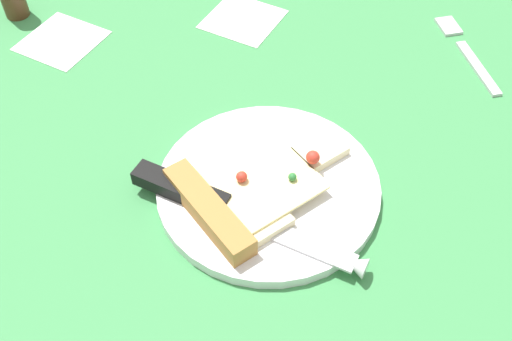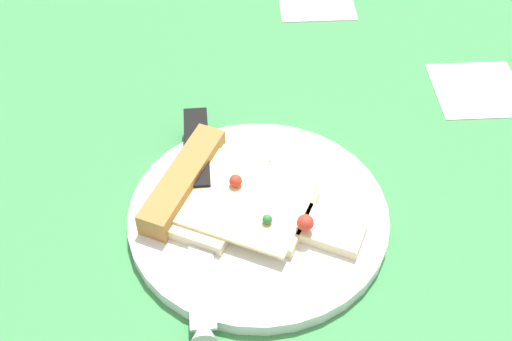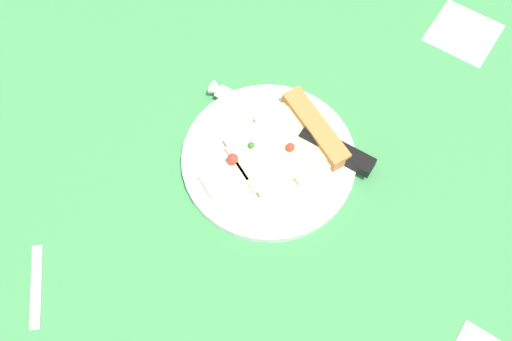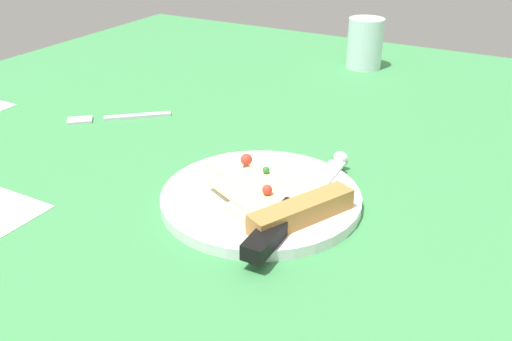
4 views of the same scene
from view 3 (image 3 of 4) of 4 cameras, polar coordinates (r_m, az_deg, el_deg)
ground_plane at (r=78.67cm, az=-4.28°, el=0.79°), size 137.67×137.67×3.00cm
plate at (r=76.28cm, az=1.21°, el=1.08°), size 22.22×22.22×1.24cm
pizza_slice at (r=75.75cm, az=2.89°, el=2.46°), size 19.06×14.86×2.69cm
knife at (r=76.88cm, az=4.72°, el=3.46°), size 2.82×24.05×2.45cm
fork at (r=73.92cm, az=-20.34°, el=-12.94°), size 12.73×11.40×0.80cm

